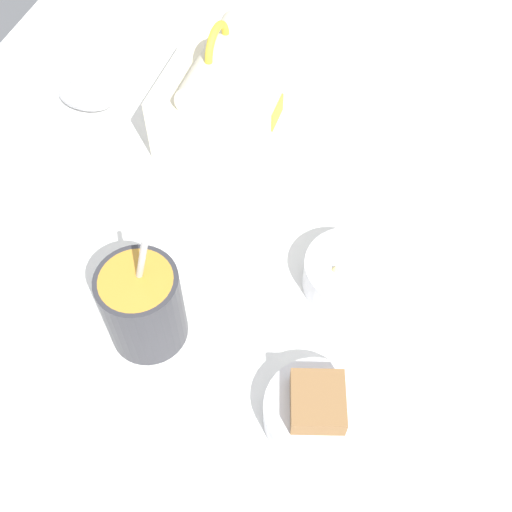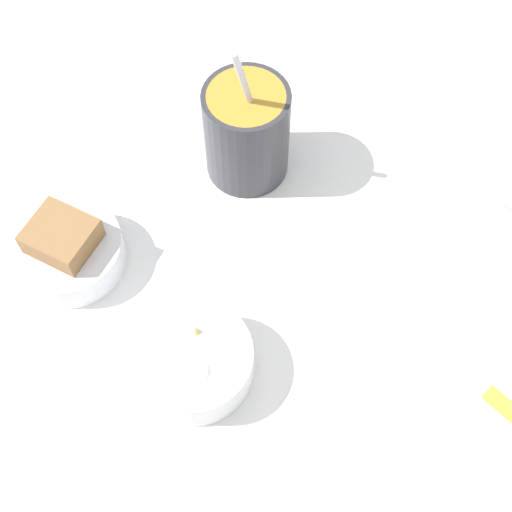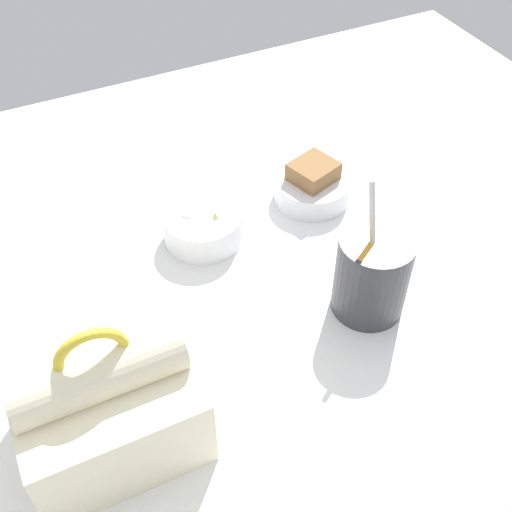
{
  "view_description": "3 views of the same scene",
  "coord_description": "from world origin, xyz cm",
  "px_view_note": "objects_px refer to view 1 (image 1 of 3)",
  "views": [
    {
      "loc": [
        -40.15,
        -13.33,
        69.42
      ],
      "look_at": [
        -0.4,
        0.5,
        7.0
      ],
      "focal_mm": 45.0,
      "sensor_mm": 36.0,
      "label": 1
    },
    {
      "loc": [
        23.01,
        -22.65,
        66.14
      ],
      "look_at": [
        -0.4,
        0.5,
        7.0
      ],
      "focal_mm": 50.0,
      "sensor_mm": 36.0,
      "label": 2
    },
    {
      "loc": [
        23.89,
        50.94,
        63.89
      ],
      "look_at": [
        -0.4,
        0.5,
        7.0
      ],
      "focal_mm": 45.0,
      "sensor_mm": 36.0,
      "label": 3
    }
  ],
  "objects_px": {
    "soup_cup": "(143,306)",
    "computer_mouse": "(86,96)",
    "lunch_bag": "(220,96)",
    "bento_bowl_sandwich": "(316,411)",
    "keyboard": "(16,205)",
    "bento_bowl_snacks": "(348,274)"
  },
  "relations": [
    {
      "from": "keyboard",
      "to": "lunch_bag",
      "type": "relative_size",
      "value": 1.84
    },
    {
      "from": "lunch_bag",
      "to": "bento_bowl_snacks",
      "type": "bearing_deg",
      "value": -129.86
    },
    {
      "from": "soup_cup",
      "to": "bento_bowl_snacks",
      "type": "height_order",
      "value": "soup_cup"
    },
    {
      "from": "bento_bowl_sandwich",
      "to": "computer_mouse",
      "type": "height_order",
      "value": "bento_bowl_sandwich"
    },
    {
      "from": "lunch_bag",
      "to": "bento_bowl_snacks",
      "type": "relative_size",
      "value": 1.63
    },
    {
      "from": "bento_bowl_snacks",
      "to": "computer_mouse",
      "type": "bearing_deg",
      "value": 67.98
    },
    {
      "from": "bento_bowl_sandwich",
      "to": "computer_mouse",
      "type": "distance_m",
      "value": 0.58
    },
    {
      "from": "computer_mouse",
      "to": "keyboard",
      "type": "bearing_deg",
      "value": -178.39
    },
    {
      "from": "soup_cup",
      "to": "computer_mouse",
      "type": "xyz_separation_m",
      "value": [
        0.32,
        0.25,
        -0.04
      ]
    },
    {
      "from": "lunch_bag",
      "to": "bento_bowl_sandwich",
      "type": "relative_size",
      "value": 1.59
    },
    {
      "from": "keyboard",
      "to": "bento_bowl_snacks",
      "type": "xyz_separation_m",
      "value": [
        0.03,
        -0.44,
        0.01
      ]
    },
    {
      "from": "bento_bowl_snacks",
      "to": "soup_cup",
      "type": "bearing_deg",
      "value": 124.38
    },
    {
      "from": "keyboard",
      "to": "bento_bowl_sandwich",
      "type": "bearing_deg",
      "value": -107.79
    },
    {
      "from": "soup_cup",
      "to": "bento_bowl_snacks",
      "type": "bearing_deg",
      "value": -55.62
    },
    {
      "from": "bento_bowl_snacks",
      "to": "bento_bowl_sandwich",
      "type": "bearing_deg",
      "value": -176.4
    },
    {
      "from": "soup_cup",
      "to": "bento_bowl_sandwich",
      "type": "xyz_separation_m",
      "value": [
        -0.04,
        -0.21,
        -0.04
      ]
    },
    {
      "from": "soup_cup",
      "to": "bento_bowl_snacks",
      "type": "distance_m",
      "value": 0.25
    },
    {
      "from": "keyboard",
      "to": "bento_bowl_sandwich",
      "type": "height_order",
      "value": "bento_bowl_sandwich"
    },
    {
      "from": "bento_bowl_sandwich",
      "to": "computer_mouse",
      "type": "xyz_separation_m",
      "value": [
        0.36,
        0.46,
        -0.01
      ]
    },
    {
      "from": "lunch_bag",
      "to": "soup_cup",
      "type": "height_order",
      "value": "soup_cup"
    },
    {
      "from": "keyboard",
      "to": "soup_cup",
      "type": "xyz_separation_m",
      "value": [
        -0.11,
        -0.24,
        0.05
      ]
    },
    {
      "from": "bento_bowl_snacks",
      "to": "lunch_bag",
      "type": "bearing_deg",
      "value": 50.14
    }
  ]
}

